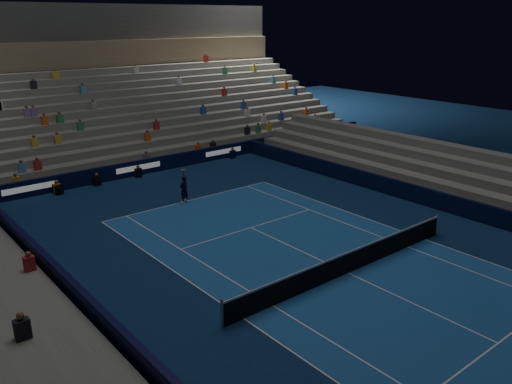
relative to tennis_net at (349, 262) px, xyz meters
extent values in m
plane|color=#0B2247|center=(0.00, 0.00, -0.50)|extent=(90.00, 90.00, 0.00)
cube|color=#1C539B|center=(0.00, 0.00, -0.50)|extent=(10.97, 23.77, 0.01)
cube|color=black|center=(0.00, 18.50, 0.00)|extent=(44.00, 0.25, 1.00)
cube|color=black|center=(9.70, 0.00, 0.00)|extent=(0.25, 37.00, 1.00)
cube|color=black|center=(-9.70, 0.00, 0.00)|extent=(0.25, 37.00, 1.00)
cube|color=slate|center=(0.00, 19.50, -0.25)|extent=(44.00, 1.00, 0.50)
cube|color=slate|center=(0.00, 20.50, 0.00)|extent=(44.00, 1.00, 1.00)
cube|color=slate|center=(0.00, 21.50, 0.25)|extent=(44.00, 1.00, 1.50)
cube|color=slate|center=(0.00, 22.50, 0.50)|extent=(44.00, 1.00, 2.00)
cube|color=slate|center=(0.00, 23.50, 0.75)|extent=(44.00, 1.00, 2.50)
cube|color=slate|center=(0.00, 24.50, 1.00)|extent=(44.00, 1.00, 3.00)
cube|color=slate|center=(0.00, 25.50, 1.25)|extent=(44.00, 1.00, 3.50)
cube|color=slate|center=(0.00, 26.50, 1.50)|extent=(44.00, 1.00, 4.00)
cube|color=slate|center=(0.00, 27.50, 1.75)|extent=(44.00, 1.00, 4.50)
cube|color=slate|center=(0.00, 28.50, 2.00)|extent=(44.00, 1.00, 5.00)
cube|color=slate|center=(0.00, 29.50, 2.25)|extent=(44.00, 1.00, 5.50)
cube|color=slate|center=(0.00, 30.50, 2.50)|extent=(44.00, 1.00, 6.00)
cube|color=#837051|center=(0.00, 31.60, 6.60)|extent=(44.00, 0.60, 2.20)
cube|color=#41413F|center=(0.00, 33.00, 9.20)|extent=(44.00, 2.40, 3.00)
cube|color=slate|center=(10.50, 0.00, -0.25)|extent=(1.00, 37.00, 0.50)
cube|color=slate|center=(11.50, 0.00, 0.00)|extent=(1.00, 37.00, 1.00)
cube|color=slate|center=(12.50, 0.00, 0.25)|extent=(1.00, 37.00, 1.50)
cube|color=slate|center=(13.50, 0.00, 0.50)|extent=(1.00, 37.00, 2.00)
cube|color=slate|center=(-10.50, 0.00, -0.25)|extent=(1.00, 37.00, 0.50)
cube|color=slate|center=(-11.50, 0.00, 0.00)|extent=(1.00, 37.00, 1.00)
cylinder|color=#B2B2B7|center=(-6.40, 0.00, 0.05)|extent=(0.10, 0.10, 1.10)
cylinder|color=#B2B2B7|center=(6.40, 0.00, 0.05)|extent=(0.10, 0.10, 1.10)
cube|color=black|center=(0.00, 0.00, -0.05)|extent=(12.80, 0.03, 0.90)
cube|color=white|center=(0.00, 0.00, 0.44)|extent=(12.80, 0.04, 0.08)
imported|color=black|center=(-0.55, 11.78, 0.28)|extent=(0.64, 0.50, 1.57)
cube|color=black|center=(-5.57, 17.92, -0.21)|extent=(0.57, 0.64, 0.59)
cylinder|color=black|center=(-5.57, 17.48, -0.04)|extent=(0.25, 0.38, 0.16)
camera|label=1|loc=(-15.36, -12.75, 9.53)|focal=36.96mm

